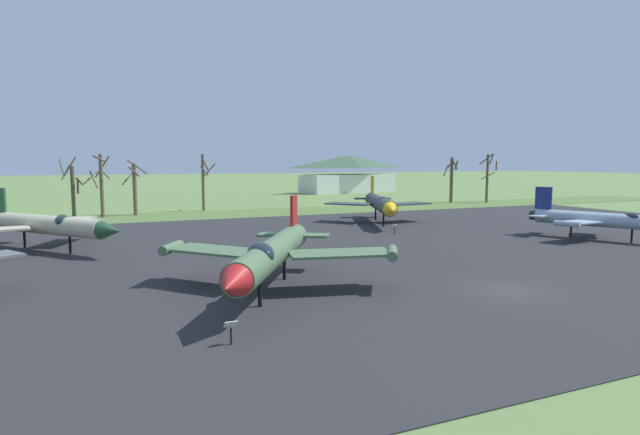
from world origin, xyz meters
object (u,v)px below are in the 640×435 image
Objects in this scene: jet_fighter_rear_center at (380,203)px; jet_fighter_front_right at (48,225)px; info_placard_rear_center at (395,228)px; info_placard_rear_left at (231,329)px; visitor_building at (348,174)px; jet_fighter_rear_left at (272,253)px; jet_fighter_front_left at (604,220)px.

jet_fighter_front_right is at bearing -170.09° from jet_fighter_rear_center.
jet_fighter_front_right is 31.72m from info_placard_rear_center.
jet_fighter_front_right is 28.97m from info_placard_rear_left.
info_placard_rear_center is 33.99m from info_placard_rear_left.
info_placard_rear_left is 106.56m from visitor_building.
jet_fighter_rear_center is 15.68× the size of info_placard_rear_center.
info_placard_rear_left is (8.51, -27.65, -1.60)m from jet_fighter_front_right.
visitor_building is at bearing 61.01° from jet_fighter_rear_left.
jet_fighter_rear_center reaches higher than info_placard_rear_left.
jet_fighter_front_left reaches higher than info_placard_rear_left.
info_placard_rear_center is at bearing -112.81° from visitor_building.
jet_fighter_front_left is at bearing -35.45° from info_placard_rear_center.
info_placard_rear_center is (-3.32, -8.77, -1.82)m from jet_fighter_rear_center.
visitor_building is (28.64, 68.12, 3.84)m from info_placard_rear_center.
info_placard_rear_center is 0.07× the size of jet_fighter_rear_left.
visitor_building reaches higher than jet_fighter_front_right.
jet_fighter_rear_center is 15.65× the size of info_placard_rear_left.
jet_fighter_rear_left reaches higher than jet_fighter_front_left.
jet_fighter_rear_center is (34.89, 6.10, 0.20)m from jet_fighter_front_right.
visitor_building is (51.71, 93.09, 3.81)m from info_placard_rear_left.
jet_fighter_front_right is at bearing 175.15° from info_placard_rear_center.
info_placard_rear_left is at bearing -132.72° from info_placard_rear_center.
jet_fighter_front_right is 13.34× the size of info_placard_rear_center.
jet_fighter_rear_center is at bearing 122.06° from jet_fighter_front_left.
jet_fighter_rear_center is at bearing -113.11° from visitor_building.
jet_fighter_rear_center is 34.54m from jet_fighter_rear_left.
jet_fighter_front_right is 88.96m from visitor_building.
jet_fighter_front_left is 12.99× the size of info_placard_rear_center.
jet_fighter_rear_left is at bearing 60.30° from info_placard_rear_left.
visitor_building is (25.32, 59.35, 2.02)m from jet_fighter_rear_center.
jet_fighter_rear_left is at bearing -118.99° from visitor_building.
jet_fighter_rear_center is (-12.59, 20.10, 0.47)m from jet_fighter_front_left.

